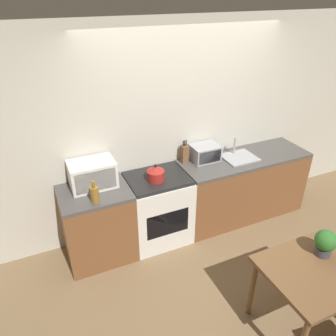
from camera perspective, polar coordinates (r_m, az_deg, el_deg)
name	(u,v)px	position (r m, az deg, el deg)	size (l,w,h in m)	color
ground_plane	(226,269)	(4.01, 10.09, -16.90)	(16.00, 16.00, 0.00)	brown
wall_back	(183,128)	(4.12, 2.60, 6.91)	(10.00, 0.06, 2.60)	beige
counter_left_run	(98,224)	(3.92, -12.10, -9.53)	(0.77, 0.62, 0.90)	brown
counter_right_run	(241,186)	(4.62, 12.64, -3.07)	(1.76, 0.62, 0.90)	brown
stove_range	(158,208)	(4.08, -1.79, -7.05)	(0.73, 0.62, 0.90)	silver
kettle	(156,173)	(3.73, -2.16, -0.95)	(0.20, 0.20, 0.21)	maroon
microwave	(92,174)	(3.69, -13.03, -1.05)	(0.50, 0.34, 0.30)	silver
bottle	(95,194)	(3.44, -12.65, -4.48)	(0.09, 0.09, 0.25)	olive
knife_block	(184,154)	(4.10, 2.88, 2.50)	(0.08, 0.09, 0.30)	brown
toaster_oven	(205,153)	(4.19, 6.43, 2.65)	(0.35, 0.28, 0.20)	#999BA0
sink_basin	(239,157)	(4.34, 12.27, 1.91)	(0.42, 0.37, 0.24)	#999BA0
dining_table	(316,276)	(3.28, 24.32, -16.84)	(0.91, 0.75, 0.73)	brown
potted_plant	(325,242)	(3.29, 25.73, -11.59)	(0.19, 0.19, 0.26)	#424247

